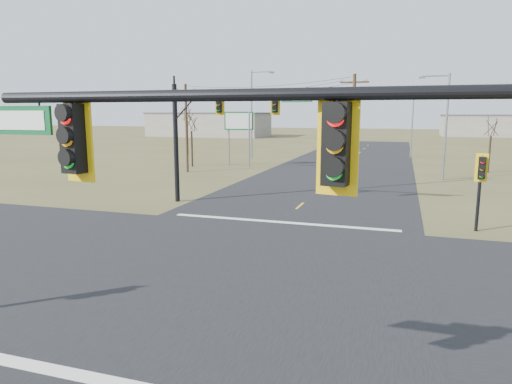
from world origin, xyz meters
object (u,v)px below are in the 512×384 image
at_px(mast_arm_far, 218,118).
at_px(streetlight_a, 444,121).
at_px(pedestal_signal_ne, 481,174).
at_px(streetlight_c, 253,110).
at_px(utility_pole_near, 353,130).
at_px(utility_pole_far, 186,126).
at_px(bare_tree_b, 187,113).
at_px(bare_tree_a, 191,122).
at_px(highway_sign, 239,128).
at_px(bare_tree_c, 492,126).
at_px(mast_arm_near, 342,185).
at_px(streetlight_b, 411,118).

distance_m(mast_arm_far, streetlight_a, 20.98).
height_order(pedestal_signal_ne, streetlight_c, streetlight_c).
relative_size(utility_pole_near, streetlight_c, 0.78).
bearing_deg(streetlight_a, utility_pole_far, -177.12).
height_order(utility_pole_far, streetlight_c, streetlight_c).
relative_size(utility_pole_far, streetlight_c, 0.77).
xyz_separation_m(mast_arm_far, bare_tree_b, (-17.69, 31.61, 0.34)).
height_order(mast_arm_far, streetlight_c, streetlight_c).
xyz_separation_m(mast_arm_far, bare_tree_a, (-10.54, 18.13, -0.65)).
relative_size(pedestal_signal_ne, streetlight_c, 0.35).
relative_size(pedestal_signal_ne, highway_sign, 0.66).
bearing_deg(bare_tree_b, mast_arm_far, -60.77).
bearing_deg(bare_tree_c, mast_arm_near, -101.56).
distance_m(utility_pole_far, bare_tree_c, 28.99).
height_order(mast_arm_near, utility_pole_far, utility_pole_far).
relative_size(pedestal_signal_ne, bare_tree_c, 0.67).
bearing_deg(bare_tree_c, bare_tree_a, -172.09).
distance_m(utility_pole_far, bare_tree_b, 19.88).
relative_size(mast_arm_far, utility_pole_far, 1.10).
xyz_separation_m(utility_pole_far, highway_sign, (3.16, 6.01, -0.27)).
relative_size(utility_pole_near, bare_tree_c, 1.50).
bearing_deg(bare_tree_b, bare_tree_c, -14.46).
height_order(mast_arm_far, bare_tree_b, mast_arm_far).
height_order(utility_pole_far, streetlight_a, streetlight_a).
bearing_deg(highway_sign, streetlight_b, 27.87).
bearing_deg(utility_pole_near, utility_pole_far, 161.16).
height_order(mast_arm_near, utility_pole_near, utility_pole_near).
bearing_deg(utility_pole_far, streetlight_a, 4.46).
bearing_deg(mast_arm_far, mast_arm_near, -85.30).
bearing_deg(pedestal_signal_ne, streetlight_c, 132.78).
xyz_separation_m(mast_arm_far, streetlight_c, (-7.00, 28.39, 0.71)).
xyz_separation_m(utility_pole_near, bare_tree_a, (-17.82, 9.88, 0.27)).
bearing_deg(utility_pole_near, mast_arm_far, -131.43).
bearing_deg(bare_tree_c, pedestal_signal_ne, -99.99).
distance_m(highway_sign, bare_tree_c, 24.70).
bearing_deg(highway_sign, utility_pole_near, -55.25).
relative_size(streetlight_a, streetlight_b, 1.00).
height_order(highway_sign, streetlight_b, streetlight_b).
distance_m(highway_sign, streetlight_b, 23.40).
bearing_deg(mast_arm_far, pedestal_signal_ne, -31.75).
distance_m(mast_arm_near, bare_tree_c, 43.34).
relative_size(pedestal_signal_ne, utility_pole_far, 0.45).
bearing_deg(streetlight_b, bare_tree_a, -139.47).
bearing_deg(mast_arm_near, pedestal_signal_ne, 85.00).
xyz_separation_m(pedestal_signal_ne, bare_tree_a, (-24.96, 20.66, 1.88)).
height_order(highway_sign, streetlight_c, streetlight_c).
xyz_separation_m(utility_pole_far, bare_tree_a, (-1.57, 4.34, 0.31)).
bearing_deg(bare_tree_c, bare_tree_b, 165.54).
distance_m(mast_arm_near, utility_pole_near, 28.65).
distance_m(pedestal_signal_ne, utility_pole_far, 28.56).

